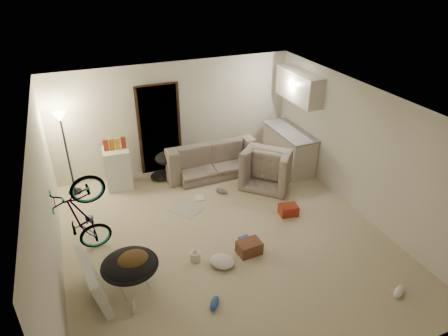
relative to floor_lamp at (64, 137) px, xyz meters
name	(u,v)px	position (x,y,z in m)	size (l,w,h in m)	color
floor	(225,239)	(2.40, -2.65, -1.32)	(5.50, 6.00, 0.02)	beige
ceiling	(225,106)	(2.40, -2.65, 1.20)	(5.50, 6.00, 0.02)	white
wall_back	(175,117)	(2.40, 0.36, -0.06)	(5.50, 0.02, 2.50)	silver
wall_front	(334,313)	(2.40, -5.66, -0.06)	(5.50, 0.02, 2.50)	silver
wall_left	(46,215)	(-0.36, -2.65, -0.06)	(0.02, 6.00, 2.50)	silver
wall_right	(361,151)	(5.16, -2.65, -0.06)	(0.02, 6.00, 2.50)	silver
doorway	(159,129)	(2.00, 0.32, -0.29)	(0.85, 0.10, 2.04)	black
door_trim	(160,130)	(2.00, 0.29, -0.29)	(0.97, 0.04, 2.10)	#301D11
floor_lamp	(64,137)	(0.00, 0.00, 0.00)	(0.28, 0.28, 1.81)	black
kitchen_counter	(289,149)	(4.83, -0.65, -0.87)	(0.60, 1.50, 0.88)	beige
counter_top	(290,131)	(4.83, -0.65, -0.41)	(0.64, 1.54, 0.04)	gray
kitchen_uppers	(299,86)	(4.96, -0.65, 0.64)	(0.38, 1.40, 0.65)	beige
sofa	(208,160)	(2.97, -0.20, -1.01)	(2.05, 0.80, 0.60)	#3A423A
armchair	(270,168)	(4.09, -1.15, -0.98)	(1.02, 0.89, 0.66)	#3A423A
bicycle	(86,234)	(0.10, -2.15, -0.89)	(0.55, 1.59, 0.83)	black
book_asset	(134,315)	(0.54, -3.77, -1.30)	(0.16, 0.21, 0.02)	maroon
mini_fridge	(118,168)	(0.94, -0.10, -0.86)	(0.53, 0.53, 0.90)	white
snack_box_0	(106,146)	(0.77, -0.10, -0.31)	(0.10, 0.07, 0.30)	maroon
snack_box_1	(112,145)	(0.89, -0.10, -0.31)	(0.10, 0.07, 0.30)	#C08218
snack_box_2	(118,144)	(1.01, -0.10, -0.31)	(0.10, 0.07, 0.30)	gold
snack_box_3	(124,143)	(1.13, -0.10, -0.31)	(0.10, 0.07, 0.30)	maroon
saucer_chair	(130,269)	(0.63, -3.22, -0.95)	(0.86, 0.86, 0.61)	silver
hoodie	(133,260)	(0.68, -3.25, -0.75)	(0.48, 0.40, 0.22)	#52391C
sofa_drape	(168,158)	(2.02, -0.20, -0.77)	(0.56, 0.46, 0.28)	black
tv_box	(94,281)	(0.10, -3.24, -0.97)	(0.12, 1.02, 0.68)	silver
drink_case_a	(249,247)	(2.63, -3.17, -1.19)	(0.40, 0.29, 0.23)	brown
drink_case_b	(288,210)	(3.83, -2.42, -1.21)	(0.35, 0.26, 0.20)	maroon
juicer	(195,256)	(1.72, -3.01, -1.21)	(0.17, 0.17, 0.25)	beige
newspaper	(186,209)	(2.01, -1.52, -1.30)	(0.44, 0.58, 0.01)	#B6AFA8
book_blue	(246,240)	(2.72, -2.86, -1.29)	(0.20, 0.27, 0.03)	#2A4D9A
book_white	(199,198)	(2.40, -1.22, -1.30)	(0.18, 0.24, 0.02)	silver
shoe_0	(213,166)	(3.13, -0.10, -1.25)	(0.30, 0.12, 0.11)	#2A4D9A
shoe_1	(221,191)	(2.90, -1.20, -1.25)	(0.29, 0.12, 0.11)	slate
shoe_2	(214,303)	(1.67, -4.04, -1.25)	(0.29, 0.12, 0.11)	#2A4D9A
shoe_4	(399,291)	(4.32, -4.86, -1.25)	(0.30, 0.12, 0.11)	white
clothes_lump_b	(161,175)	(1.86, -0.10, -1.23)	(0.49, 0.43, 0.15)	black
clothes_lump_c	(222,261)	(2.10, -3.27, -1.24)	(0.42, 0.36, 0.13)	silver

